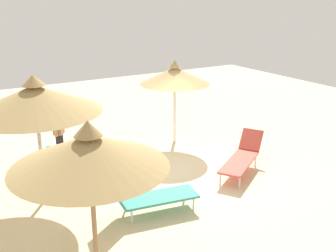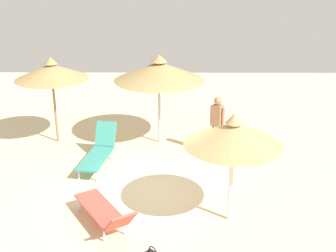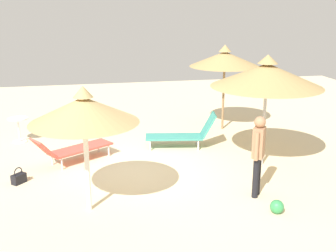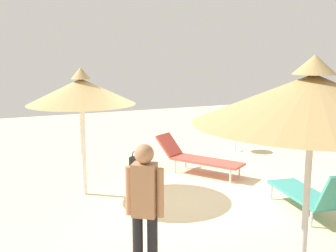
{
  "view_description": "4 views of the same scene",
  "coord_description": "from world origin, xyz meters",
  "px_view_note": "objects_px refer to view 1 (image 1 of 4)",
  "views": [
    {
      "loc": [
        -8.01,
        4.85,
        4.3
      ],
      "look_at": [
        0.17,
        -0.04,
        1.15
      ],
      "focal_mm": 42.16,
      "sensor_mm": 36.0,
      "label": 1
    },
    {
      "loc": [
        0.43,
        -9.76,
        5.56
      ],
      "look_at": [
        0.36,
        0.4,
        1.62
      ],
      "focal_mm": 47.32,
      "sensor_mm": 36.0,
      "label": 2
    },
    {
      "loc": [
        9.71,
        -1.22,
        4.03
      ],
      "look_at": [
        0.9,
        0.57,
        1.41
      ],
      "focal_mm": 45.95,
      "sensor_mm": 36.0,
      "label": 3
    },
    {
      "loc": [
        3.48,
        6.82,
        2.85
      ],
      "look_at": [
        0.52,
        0.16,
        1.53
      ],
      "focal_mm": 44.77,
      "sensor_mm": 36.0,
      "label": 4
    }
  ],
  "objects_px": {
    "parasol_umbrella_center": "(175,76)",
    "parasol_umbrella_far_left": "(89,151)",
    "parasol_umbrella_near_right": "(35,99)",
    "lounge_chair_near_left": "(146,195)",
    "handbag": "(249,145)",
    "lounge_chair_far_right": "(242,156)",
    "person_standing_edge": "(59,129)",
    "beach_ball": "(50,150)"
  },
  "relations": [
    {
      "from": "parasol_umbrella_center",
      "to": "parasol_umbrella_near_right",
      "type": "height_order",
      "value": "parasol_umbrella_near_right"
    },
    {
      "from": "beach_ball",
      "to": "parasol_umbrella_center",
      "type": "bearing_deg",
      "value": -103.73
    },
    {
      "from": "parasol_umbrella_far_left",
      "to": "lounge_chair_near_left",
      "type": "relative_size",
      "value": 1.33
    },
    {
      "from": "parasol_umbrella_far_left",
      "to": "parasol_umbrella_center",
      "type": "bearing_deg",
      "value": -42.04
    },
    {
      "from": "parasol_umbrella_far_left",
      "to": "handbag",
      "type": "xyz_separation_m",
      "value": [
        3.26,
        -5.97,
        -2.16
      ]
    },
    {
      "from": "lounge_chair_far_right",
      "to": "person_standing_edge",
      "type": "relative_size",
      "value": 1.18
    },
    {
      "from": "parasol_umbrella_near_right",
      "to": "lounge_chair_near_left",
      "type": "height_order",
      "value": "parasol_umbrella_near_right"
    },
    {
      "from": "parasol_umbrella_center",
      "to": "lounge_chair_near_left",
      "type": "height_order",
      "value": "parasol_umbrella_center"
    },
    {
      "from": "parasol_umbrella_center",
      "to": "parasol_umbrella_far_left",
      "type": "xyz_separation_m",
      "value": [
        -4.91,
        4.42,
        0.22
      ]
    },
    {
      "from": "parasol_umbrella_near_right",
      "to": "lounge_chair_near_left",
      "type": "distance_m",
      "value": 3.0
    },
    {
      "from": "parasol_umbrella_center",
      "to": "person_standing_edge",
      "type": "distance_m",
      "value": 3.68
    },
    {
      "from": "parasol_umbrella_far_left",
      "to": "beach_ball",
      "type": "xyz_separation_m",
      "value": [
        5.79,
        -0.8,
        -2.15
      ]
    },
    {
      "from": "handbag",
      "to": "beach_ball",
      "type": "height_order",
      "value": "handbag"
    },
    {
      "from": "lounge_chair_far_right",
      "to": "handbag",
      "type": "bearing_deg",
      "value": -48.01
    },
    {
      "from": "beach_ball",
      "to": "lounge_chair_far_right",
      "type": "bearing_deg",
      "value": -132.21
    },
    {
      "from": "person_standing_edge",
      "to": "beach_ball",
      "type": "height_order",
      "value": "person_standing_edge"
    },
    {
      "from": "parasol_umbrella_near_right",
      "to": "handbag",
      "type": "distance_m",
      "value": 6.33
    },
    {
      "from": "parasol_umbrella_far_left",
      "to": "handbag",
      "type": "height_order",
      "value": "parasol_umbrella_far_left"
    },
    {
      "from": "parasol_umbrella_center",
      "to": "lounge_chair_far_right",
      "type": "relative_size",
      "value": 1.21
    },
    {
      "from": "parasol_umbrella_center",
      "to": "parasol_umbrella_far_left",
      "type": "bearing_deg",
      "value": 137.96
    },
    {
      "from": "parasol_umbrella_far_left",
      "to": "lounge_chair_far_right",
      "type": "bearing_deg",
      "value": -65.45
    },
    {
      "from": "lounge_chair_near_left",
      "to": "handbag",
      "type": "xyz_separation_m",
      "value": [
        1.68,
        -4.31,
        -0.3
      ]
    },
    {
      "from": "parasol_umbrella_near_right",
      "to": "lounge_chair_far_right",
      "type": "xyz_separation_m",
      "value": [
        -1.06,
        -4.75,
        -1.91
      ]
    },
    {
      "from": "parasol_umbrella_near_right",
      "to": "lounge_chair_far_right",
      "type": "relative_size",
      "value": 1.34
    },
    {
      "from": "lounge_chair_far_right",
      "to": "beach_ball",
      "type": "bearing_deg",
      "value": 47.79
    },
    {
      "from": "lounge_chair_far_right",
      "to": "handbag",
      "type": "height_order",
      "value": "lounge_chair_far_right"
    },
    {
      "from": "parasol_umbrella_near_right",
      "to": "beach_ball",
      "type": "relative_size",
      "value": 10.1
    },
    {
      "from": "parasol_umbrella_far_left",
      "to": "handbag",
      "type": "relative_size",
      "value": 7.04
    },
    {
      "from": "parasol_umbrella_far_left",
      "to": "lounge_chair_near_left",
      "type": "height_order",
      "value": "parasol_umbrella_far_left"
    },
    {
      "from": "parasol_umbrella_far_left",
      "to": "parasol_umbrella_near_right",
      "type": "bearing_deg",
      "value": -0.5
    },
    {
      "from": "lounge_chair_near_left",
      "to": "beach_ball",
      "type": "distance_m",
      "value": 4.31
    },
    {
      "from": "person_standing_edge",
      "to": "handbag",
      "type": "distance_m",
      "value": 5.43
    },
    {
      "from": "parasol_umbrella_center",
      "to": "lounge_chair_far_right",
      "type": "height_order",
      "value": "parasol_umbrella_center"
    },
    {
      "from": "beach_ball",
      "to": "handbag",
      "type": "bearing_deg",
      "value": -116.1
    },
    {
      "from": "parasol_umbrella_near_right",
      "to": "lounge_chair_far_right",
      "type": "distance_m",
      "value": 5.23
    },
    {
      "from": "lounge_chair_far_right",
      "to": "parasol_umbrella_center",
      "type": "bearing_deg",
      "value": 7.47
    },
    {
      "from": "parasol_umbrella_center",
      "to": "handbag",
      "type": "height_order",
      "value": "parasol_umbrella_center"
    },
    {
      "from": "parasol_umbrella_near_right",
      "to": "person_standing_edge",
      "type": "bearing_deg",
      "value": -26.85
    },
    {
      "from": "lounge_chair_far_right",
      "to": "parasol_umbrella_near_right",
      "type": "bearing_deg",
      "value": 77.47
    },
    {
      "from": "parasol_umbrella_center",
      "to": "lounge_chair_far_right",
      "type": "bearing_deg",
      "value": -172.53
    },
    {
      "from": "parasol_umbrella_near_right",
      "to": "person_standing_edge",
      "type": "relative_size",
      "value": 1.59
    },
    {
      "from": "lounge_chair_near_left",
      "to": "beach_ball",
      "type": "height_order",
      "value": "lounge_chair_near_left"
    }
  ]
}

